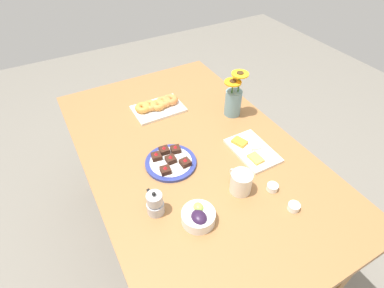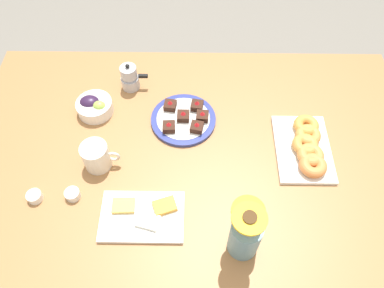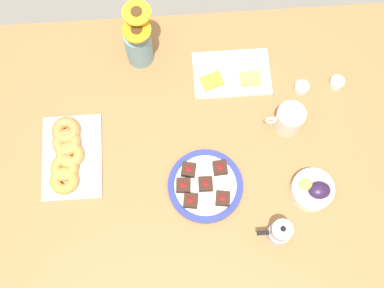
# 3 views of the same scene
# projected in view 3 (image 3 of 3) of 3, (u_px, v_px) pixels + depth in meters

# --- Properties ---
(ground_plane) EXTENTS (6.00, 6.00, 0.00)m
(ground_plane) POSITION_uv_depth(u_px,v_px,m) (192.00, 198.00, 2.44)
(ground_plane) COLOR slate
(dining_table) EXTENTS (1.60, 1.00, 0.74)m
(dining_table) POSITION_uv_depth(u_px,v_px,m) (192.00, 156.00, 1.82)
(dining_table) COLOR #9E6B3D
(dining_table) RESTS_ON ground_plane
(coffee_mug) EXTENTS (0.13, 0.09, 0.10)m
(coffee_mug) POSITION_uv_depth(u_px,v_px,m) (289.00, 119.00, 1.72)
(coffee_mug) COLOR silver
(coffee_mug) RESTS_ON dining_table
(grape_bowl) EXTENTS (0.13, 0.13, 0.07)m
(grape_bowl) POSITION_uv_depth(u_px,v_px,m) (313.00, 190.00, 1.67)
(grape_bowl) COLOR white
(grape_bowl) RESTS_ON dining_table
(cheese_platter) EXTENTS (0.26, 0.17, 0.03)m
(cheese_platter) POSITION_uv_depth(u_px,v_px,m) (231.00, 74.00, 1.81)
(cheese_platter) COLOR white
(cheese_platter) RESTS_ON dining_table
(croissant_platter) EXTENTS (0.19, 0.29, 0.05)m
(croissant_platter) POSITION_uv_depth(u_px,v_px,m) (68.00, 155.00, 1.71)
(croissant_platter) COLOR white
(croissant_platter) RESTS_ON dining_table
(jam_cup_honey) EXTENTS (0.05, 0.05, 0.03)m
(jam_cup_honey) POSITION_uv_depth(u_px,v_px,m) (337.00, 83.00, 1.80)
(jam_cup_honey) COLOR white
(jam_cup_honey) RESTS_ON dining_table
(jam_cup_berry) EXTENTS (0.05, 0.05, 0.03)m
(jam_cup_berry) POSITION_uv_depth(u_px,v_px,m) (302.00, 87.00, 1.79)
(jam_cup_berry) COLOR white
(jam_cup_berry) RESTS_ON dining_table
(dessert_plate) EXTENTS (0.24, 0.24, 0.05)m
(dessert_plate) POSITION_uv_depth(u_px,v_px,m) (205.00, 185.00, 1.69)
(dessert_plate) COLOR navy
(dessert_plate) RESTS_ON dining_table
(flower_vase) EXTENTS (0.10, 0.13, 0.26)m
(flower_vase) POSITION_uv_depth(u_px,v_px,m) (139.00, 44.00, 1.76)
(flower_vase) COLOR #6B939E
(flower_vase) RESTS_ON dining_table
(moka_pot) EXTENTS (0.11, 0.07, 0.12)m
(moka_pot) POSITION_uv_depth(u_px,v_px,m) (280.00, 232.00, 1.60)
(moka_pot) COLOR #B7B7BC
(moka_pot) RESTS_ON dining_table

